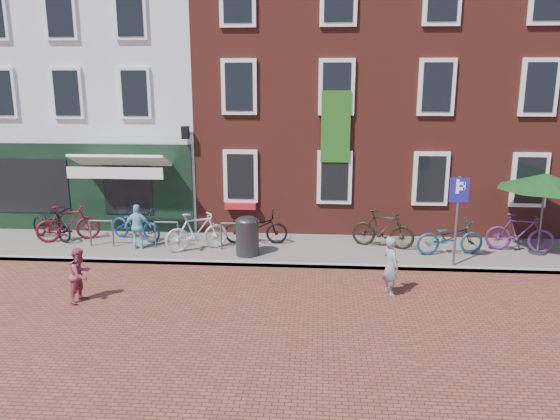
# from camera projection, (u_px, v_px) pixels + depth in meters

# --- Properties ---
(ground) EXTENTS (80.00, 80.00, 0.00)m
(ground) POSITION_uv_depth(u_px,v_px,m) (209.00, 266.00, 15.28)
(ground) COLOR brown
(sidewalk) EXTENTS (24.00, 3.00, 0.10)m
(sidewalk) POSITION_uv_depth(u_px,v_px,m) (251.00, 248.00, 16.65)
(sidewalk) COLOR slate
(sidewalk) RESTS_ON ground
(building_stucco) EXTENTS (8.00, 8.00, 9.00)m
(building_stucco) POSITION_uv_depth(u_px,v_px,m) (114.00, 93.00, 21.36)
(building_stucco) COLOR silver
(building_stucco) RESTS_ON ground
(building_brick_mid) EXTENTS (6.00, 8.00, 10.00)m
(building_brick_mid) POSITION_uv_depth(u_px,v_px,m) (294.00, 79.00, 20.73)
(building_brick_mid) COLOR maroon
(building_brick_mid) RESTS_ON ground
(building_brick_right) EXTENTS (6.00, 8.00, 10.00)m
(building_brick_right) POSITION_uv_depth(u_px,v_px,m) (456.00, 80.00, 20.30)
(building_brick_right) COLOR maroon
(building_brick_right) RESTS_ON ground
(litter_bin) EXTENTS (0.66, 0.66, 1.22)m
(litter_bin) POSITION_uv_depth(u_px,v_px,m) (247.00, 234.00, 15.74)
(litter_bin) COLOR #303032
(litter_bin) RESTS_ON sidewalk
(parking_sign) EXTENTS (0.50, 0.08, 2.46)m
(parking_sign) POSITION_uv_depth(u_px,v_px,m) (458.00, 205.00, 14.60)
(parking_sign) COLOR #4C4C4F
(parking_sign) RESTS_ON sidewalk
(parasol) EXTENTS (2.66, 2.66, 2.46)m
(parasol) POSITION_uv_depth(u_px,v_px,m) (546.00, 178.00, 15.51)
(parasol) COLOR #4C4C4F
(parasol) RESTS_ON sidewalk
(woman) EXTENTS (0.53, 0.62, 1.45)m
(woman) POSITION_uv_depth(u_px,v_px,m) (391.00, 266.00, 13.09)
(woman) COLOR gray
(woman) RESTS_ON ground
(boy) EXTENTS (0.64, 0.74, 1.29)m
(boy) POSITION_uv_depth(u_px,v_px,m) (81.00, 275.00, 12.73)
(boy) COLOR #9D3E49
(boy) RESTS_ON ground
(cafe_person) EXTENTS (0.81, 0.39, 1.35)m
(cafe_person) POSITION_uv_depth(u_px,v_px,m) (138.00, 227.00, 16.30)
(cafe_person) COLOR #8BCADE
(cafe_person) RESTS_ON sidewalk
(bicycle_0) EXTENTS (2.03, 1.57, 1.03)m
(bicycle_0) POSITION_uv_depth(u_px,v_px,m) (51.00, 223.00, 17.30)
(bicycle_0) COLOR black
(bicycle_0) RESTS_ON sidewalk
(bicycle_1) EXTENTS (1.95, 1.25, 1.14)m
(bicycle_1) POSITION_uv_depth(u_px,v_px,m) (68.00, 223.00, 17.09)
(bicycle_1) COLOR maroon
(bicycle_1) RESTS_ON sidewalk
(bicycle_2) EXTENTS (2.06, 1.42, 1.03)m
(bicycle_2) POSITION_uv_depth(u_px,v_px,m) (136.00, 224.00, 17.21)
(bicycle_2) COLOR navy
(bicycle_2) RESTS_ON sidewalk
(bicycle_3) EXTENTS (1.93, 1.36, 1.14)m
(bicycle_3) POSITION_uv_depth(u_px,v_px,m) (197.00, 232.00, 16.19)
(bicycle_3) COLOR #B5B4B7
(bicycle_3) RESTS_ON sidewalk
(bicycle_4) EXTENTS (1.99, 0.78, 1.03)m
(bicycle_4) POSITION_uv_depth(u_px,v_px,m) (256.00, 227.00, 16.87)
(bicycle_4) COLOR black
(bicycle_4) RESTS_ON sidewalk
(bicycle_5) EXTENTS (1.97, 1.08, 1.14)m
(bicycle_5) POSITION_uv_depth(u_px,v_px,m) (383.00, 229.00, 16.46)
(bicycle_5) COLOR black
(bicycle_5) RESTS_ON sidewalk
(bicycle_6) EXTENTS (2.04, 0.99, 1.03)m
(bicycle_6) POSITION_uv_depth(u_px,v_px,m) (450.00, 237.00, 15.83)
(bicycle_6) COLOR navy
(bicycle_6) RESTS_ON sidewalk
(bicycle_7) EXTENTS (1.97, 0.92, 1.14)m
(bicycle_7) POSITION_uv_depth(u_px,v_px,m) (520.00, 233.00, 16.05)
(bicycle_7) COLOR #461E4F
(bicycle_7) RESTS_ON sidewalk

